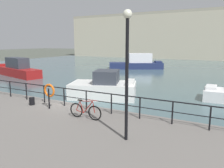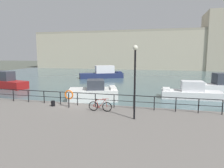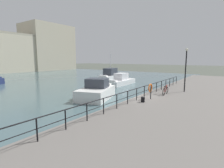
% 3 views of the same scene
% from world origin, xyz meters
% --- Properties ---
extents(ground_plane, '(240.00, 240.00, 0.00)m').
position_xyz_m(ground_plane, '(0.00, 0.00, 0.00)').
color(ground_plane, '#4C5147').
extents(water_basin, '(80.00, 60.00, 0.01)m').
position_xyz_m(water_basin, '(0.00, 30.20, 0.01)').
color(water_basin, '#476066').
rests_on(water_basin, ground_plane).
extents(moored_cabin_cruiser, '(9.83, 4.33, 2.46)m').
position_xyz_m(moored_cabin_cruiser, '(-16.61, 9.60, 0.89)').
color(moored_cabin_cruiser, maroon).
rests_on(moored_cabin_cruiser, water_basin).
extents(moored_white_yacht, '(5.88, 4.50, 2.23)m').
position_xyz_m(moored_white_yacht, '(-0.16, 4.78, 0.83)').
color(moored_white_yacht, white).
rests_on(moored_white_yacht, water_basin).
extents(moored_harbor_tender, '(9.21, 6.61, 2.60)m').
position_xyz_m(moored_harbor_tender, '(-5.23, 24.97, 0.97)').
color(moored_harbor_tender, navy).
rests_on(moored_harbor_tender, water_basin).
extents(quay_railing, '(23.39, 0.07, 1.08)m').
position_xyz_m(quay_railing, '(-0.43, -0.75, 1.53)').
color(quay_railing, black).
rests_on(quay_railing, quay_promenade).
extents(parked_bicycle, '(1.77, 0.11, 0.98)m').
position_xyz_m(parked_bicycle, '(2.70, -2.00, 1.18)').
color(parked_bicycle, black).
rests_on(parked_bicycle, quay_promenade).
extents(mooring_bollard, '(0.32, 0.32, 0.44)m').
position_xyz_m(mooring_bollard, '(-1.48, -1.48, 1.01)').
color(mooring_bollard, black).
rests_on(mooring_bollard, quay_promenade).
extents(life_ring_stand, '(0.75, 0.16, 1.40)m').
position_xyz_m(life_ring_stand, '(-0.03, -1.51, 1.77)').
color(life_ring_stand, black).
rests_on(life_ring_stand, quay_promenade).
extents(quay_lamp_post, '(0.32, 0.32, 4.75)m').
position_xyz_m(quay_lamp_post, '(5.41, -3.20, 3.82)').
color(quay_lamp_post, black).
rests_on(quay_lamp_post, quay_promenade).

